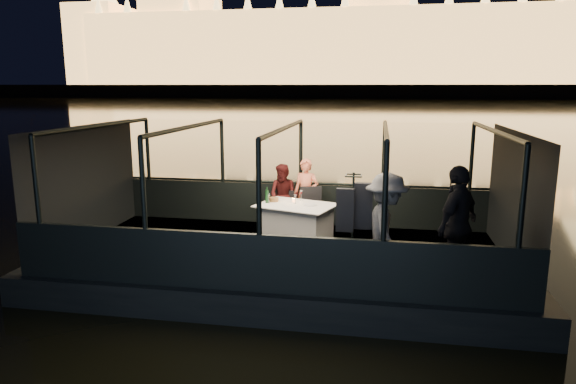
% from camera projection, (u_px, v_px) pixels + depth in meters
% --- Properties ---
extents(river_water, '(500.00, 500.00, 0.00)m').
position_uv_depth(river_water, '(371.00, 107.00, 86.89)').
color(river_water, black).
rests_on(river_water, ground).
extents(boat_hull, '(8.60, 4.40, 1.00)m').
position_uv_depth(boat_hull, '(284.00, 276.00, 9.77)').
color(boat_hull, black).
rests_on(boat_hull, river_water).
extents(boat_deck, '(8.00, 4.00, 0.04)m').
position_uv_depth(boat_deck, '(284.00, 252.00, 9.68)').
color(boat_deck, black).
rests_on(boat_deck, boat_hull).
extents(gunwale_port, '(8.00, 0.08, 0.90)m').
position_uv_depth(gunwale_port, '(301.00, 204.00, 11.51)').
color(gunwale_port, black).
rests_on(gunwale_port, boat_deck).
extents(gunwale_starboard, '(8.00, 0.08, 0.90)m').
position_uv_depth(gunwale_starboard, '(260.00, 263.00, 7.65)').
color(gunwale_starboard, black).
rests_on(gunwale_starboard, boat_deck).
extents(cabin_glass_port, '(8.00, 0.02, 1.40)m').
position_uv_depth(cabin_glass_port, '(301.00, 153.00, 11.28)').
color(cabin_glass_port, '#99B2B2').
rests_on(cabin_glass_port, gunwale_port).
extents(cabin_glass_starboard, '(8.00, 0.02, 1.40)m').
position_uv_depth(cabin_glass_starboard, '(259.00, 188.00, 7.42)').
color(cabin_glass_starboard, '#99B2B2').
rests_on(cabin_glass_starboard, gunwale_starboard).
extents(cabin_roof_glass, '(8.00, 4.00, 0.02)m').
position_uv_depth(cabin_roof_glass, '(284.00, 128.00, 9.21)').
color(cabin_roof_glass, '#99B2B2').
rests_on(cabin_roof_glass, boat_deck).
extents(end_wall_fore, '(0.02, 4.00, 2.30)m').
position_uv_depth(end_wall_fore, '(85.00, 184.00, 10.13)').
color(end_wall_fore, black).
rests_on(end_wall_fore, boat_deck).
extents(end_wall_aft, '(0.02, 4.00, 2.30)m').
position_uv_depth(end_wall_aft, '(514.00, 199.00, 8.75)').
color(end_wall_aft, black).
rests_on(end_wall_aft, boat_deck).
extents(canopy_ribs, '(8.00, 4.00, 2.30)m').
position_uv_depth(canopy_ribs, '(284.00, 191.00, 9.44)').
color(canopy_ribs, black).
rests_on(canopy_ribs, boat_deck).
extents(embankment, '(400.00, 140.00, 6.00)m').
position_uv_depth(embankment, '(377.00, 92.00, 212.02)').
color(embankment, '#423D33').
rests_on(embankment, ground).
extents(parliament_building, '(220.00, 32.00, 60.00)m').
position_uv_depth(parliament_building, '(379.00, 9.00, 172.61)').
color(parliament_building, '#F2D18C').
rests_on(parliament_building, embankment).
extents(dining_table_central, '(1.70, 1.44, 0.77)m').
position_uv_depth(dining_table_central, '(296.00, 223.00, 10.12)').
color(dining_table_central, white).
rests_on(dining_table_central, boat_deck).
extents(chair_port_left, '(0.50, 0.50, 0.81)m').
position_uv_depth(chair_port_left, '(288.00, 209.00, 11.06)').
color(chair_port_left, black).
rests_on(chair_port_left, boat_deck).
extents(chair_port_right, '(0.54, 0.54, 0.96)m').
position_uv_depth(chair_port_right, '(309.00, 213.00, 10.72)').
color(chair_port_right, black).
rests_on(chair_port_right, boat_deck).
extents(coat_stand, '(0.54, 0.45, 1.75)m').
position_uv_depth(coat_stand, '(352.00, 226.00, 8.03)').
color(coat_stand, black).
rests_on(coat_stand, boat_deck).
extents(person_woman_coral, '(0.61, 0.46, 1.53)m').
position_uv_depth(person_woman_coral, '(306.00, 195.00, 11.02)').
color(person_woman_coral, '#EF7A57').
rests_on(person_woman_coral, boat_deck).
extents(person_man_maroon, '(0.77, 0.66, 1.40)m').
position_uv_depth(person_man_maroon, '(284.00, 194.00, 11.10)').
color(person_man_maroon, '#451313').
rests_on(person_man_maroon, boat_deck).
extents(passenger_stripe, '(0.83, 1.24, 1.78)m').
position_uv_depth(passenger_stripe, '(386.00, 233.00, 7.82)').
color(passenger_stripe, silver).
rests_on(passenger_stripe, boat_deck).
extents(passenger_dark, '(1.01, 1.17, 1.88)m').
position_uv_depth(passenger_dark, '(457.00, 230.00, 7.95)').
color(passenger_dark, black).
rests_on(passenger_dark, boat_deck).
extents(wine_bottle, '(0.08, 0.08, 0.32)m').
position_uv_depth(wine_bottle, '(267.00, 195.00, 10.19)').
color(wine_bottle, '#143919').
rests_on(wine_bottle, dining_table_central).
extents(bread_basket, '(0.23, 0.23, 0.08)m').
position_uv_depth(bread_basket, '(274.00, 199.00, 10.33)').
color(bread_basket, brown).
rests_on(bread_basket, dining_table_central).
extents(amber_candle, '(0.06, 0.06, 0.07)m').
position_uv_depth(amber_candle, '(294.00, 200.00, 10.27)').
color(amber_candle, orange).
rests_on(amber_candle, dining_table_central).
extents(plate_near, '(0.33, 0.33, 0.02)m').
position_uv_depth(plate_near, '(310.00, 205.00, 10.01)').
color(plate_near, silver).
rests_on(plate_near, dining_table_central).
extents(plate_far, '(0.27, 0.27, 0.01)m').
position_uv_depth(plate_far, '(278.00, 200.00, 10.41)').
color(plate_far, white).
rests_on(plate_far, dining_table_central).
extents(wine_glass_white, '(0.07, 0.07, 0.18)m').
position_uv_depth(wine_glass_white, '(269.00, 198.00, 10.20)').
color(wine_glass_white, white).
rests_on(wine_glass_white, dining_table_central).
extents(wine_glass_red, '(0.07, 0.07, 0.20)m').
position_uv_depth(wine_glass_red, '(301.00, 196.00, 10.42)').
color(wine_glass_red, silver).
rests_on(wine_glass_red, dining_table_central).
extents(wine_glass_empty, '(0.07, 0.07, 0.18)m').
position_uv_depth(wine_glass_empty, '(295.00, 199.00, 10.12)').
color(wine_glass_empty, silver).
rests_on(wine_glass_empty, dining_table_central).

